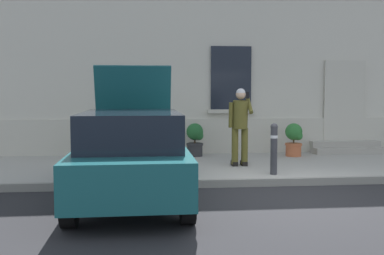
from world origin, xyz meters
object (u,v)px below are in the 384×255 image
object	(u,v)px
person_on_phone	(240,122)
planter_olive	(94,141)
bollard_near_person	(274,147)
planter_terracotta	(294,139)
planter_charcoal	(195,139)
hatchback_car_teal	(132,154)
bollard_far_left	(91,149)

from	to	relation	value
person_on_phone	planter_olive	xyz separation A→B (m)	(-3.39, 1.42, -0.55)
bollard_near_person	planter_terracotta	distance (m)	2.78
planter_charcoal	planter_terracotta	bearing A→B (deg)	-6.16
person_on_phone	planter_charcoal	xyz separation A→B (m)	(-0.83, 1.68, -0.55)
bollard_near_person	planter_charcoal	xyz separation A→B (m)	(-1.30, 2.75, -0.11)
hatchback_car_teal	planter_olive	world-z (taller)	hatchback_car_teal
hatchback_car_teal	planter_olive	size ratio (longest dim) A/B	4.74
bollard_near_person	planter_terracotta	size ratio (longest dim) A/B	1.22
planter_charcoal	hatchback_car_teal	bearing A→B (deg)	-110.17
bollard_far_left	person_on_phone	world-z (taller)	person_on_phone
person_on_phone	planter_charcoal	world-z (taller)	person_on_phone
hatchback_car_teal	person_on_phone	bearing A→B (deg)	46.08
person_on_phone	planter_olive	bearing A→B (deg)	143.09
hatchback_car_teal	person_on_phone	distance (m)	3.39
person_on_phone	planter_olive	world-z (taller)	person_on_phone
hatchback_car_teal	planter_terracotta	world-z (taller)	hatchback_car_teal
bollard_near_person	planter_charcoal	distance (m)	3.05
planter_charcoal	planter_terracotta	size ratio (longest dim) A/B	1.00
hatchback_car_teal	bollard_near_person	bearing A→B (deg)	25.68
hatchback_car_teal	planter_olive	bearing A→B (deg)	105.30
bollard_far_left	planter_olive	distance (m)	2.51
planter_charcoal	bollard_far_left	bearing A→B (deg)	-130.28
person_on_phone	planter_terracotta	size ratio (longest dim) A/B	2.04
person_on_phone	planter_terracotta	xyz separation A→B (m)	(1.73, 1.40, -0.55)
bollard_near_person	person_on_phone	xyz separation A→B (m)	(-0.47, 1.08, 0.44)
planter_olive	planter_terracotta	bearing A→B (deg)	-0.20
bollard_far_left	planter_olive	world-z (taller)	bollard_far_left
bollard_near_person	planter_terracotta	bearing A→B (deg)	63.11
bollard_far_left	planter_terracotta	size ratio (longest dim) A/B	1.22
hatchback_car_teal	planter_charcoal	size ratio (longest dim) A/B	4.74
hatchback_car_teal	bollard_near_person	distance (m)	3.12
hatchback_car_teal	planter_charcoal	world-z (taller)	hatchback_car_teal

